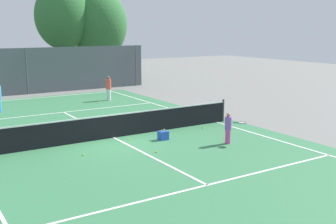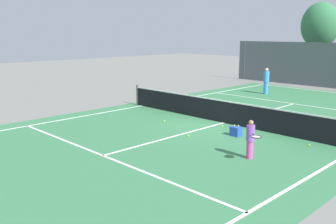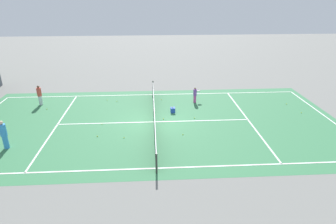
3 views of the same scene
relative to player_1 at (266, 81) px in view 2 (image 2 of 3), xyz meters
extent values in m
plane|color=slate|center=(2.96, -8.34, -0.86)|extent=(80.00, 80.00, 0.00)
cube|color=#387A4C|center=(2.96, -8.34, -0.85)|extent=(13.00, 25.00, 0.00)
cube|color=white|center=(-2.54, -8.34, -0.85)|extent=(0.10, 24.00, 0.01)
cube|color=white|center=(2.96, 3.66, -0.85)|extent=(11.00, 0.10, 0.01)
cube|color=white|center=(2.96, -14.74, -0.85)|extent=(11.00, 0.10, 0.01)
cube|color=white|center=(2.96, -1.94, -0.85)|extent=(11.00, 0.10, 0.01)
cube|color=white|center=(2.96, -8.34, -0.85)|extent=(0.10, 12.80, 0.01)
cylinder|color=#333833|center=(-2.94, -8.34, -0.31)|extent=(0.10, 0.10, 1.10)
cube|color=black|center=(2.96, -8.34, -0.38)|extent=(11.80, 0.03, 0.95)
cube|color=white|center=(2.96, -8.34, 0.12)|extent=(11.80, 0.04, 0.05)
cylinder|color=#3F4447|center=(-5.54, 5.66, 0.74)|extent=(0.12, 0.12, 3.20)
cylinder|color=brown|center=(-0.77, 9.04, 0.69)|extent=(0.46, 0.46, 3.09)
ellipsoid|color=#337547|center=(-0.77, 9.04, 3.61)|extent=(3.04, 2.67, 3.65)
cylinder|color=#388CD8|center=(0.00, 0.00, -0.47)|extent=(0.29, 0.29, 0.78)
cylinder|color=#388CD8|center=(0.00, 0.00, 0.26)|extent=(0.36, 0.36, 0.68)
sphere|color=beige|center=(0.00, 0.00, 0.71)|extent=(0.21, 0.21, 0.21)
cylinder|color=#D14799|center=(6.42, -11.58, -0.57)|extent=(0.21, 0.21, 0.58)
cylinder|color=purple|center=(6.42, -11.58, -0.02)|extent=(0.26, 0.26, 0.51)
sphere|color=#A37556|center=(6.42, -11.58, 0.31)|extent=(0.16, 0.16, 0.16)
cylinder|color=black|center=(6.64, -11.75, 0.00)|extent=(0.17, 0.15, 0.03)
torus|color=black|center=(6.84, -11.91, 0.00)|extent=(0.46, 0.46, 0.03)
cylinder|color=silver|center=(6.84, -11.91, 0.00)|extent=(0.39, 0.39, 0.00)
cube|color=blue|center=(4.56, -9.70, -0.68)|extent=(0.38, 0.32, 0.36)
sphere|color=#CCE533|center=(4.49, -9.70, -0.46)|extent=(0.07, 0.07, 0.07)
sphere|color=#CCE533|center=(4.64, -9.65, -0.46)|extent=(0.07, 0.07, 0.07)
sphere|color=#CCE533|center=(3.35, -8.97, -0.82)|extent=(0.07, 0.07, 0.07)
sphere|color=#CCE533|center=(7.16, -8.97, -0.82)|extent=(0.07, 0.07, 0.07)
sphere|color=#CCE533|center=(0.97, -10.05, -0.82)|extent=(0.07, 0.07, 0.07)
sphere|color=#CCE533|center=(0.77, -6.48, -0.82)|extent=(0.07, 0.07, 0.07)
sphere|color=#CCE533|center=(3.39, -11.12, -0.82)|extent=(0.07, 0.07, 0.07)
sphere|color=#CCE533|center=(1.07, -4.85, -0.82)|extent=(0.07, 0.07, 0.07)
sphere|color=#CCE533|center=(2.79, -4.86, -0.82)|extent=(0.07, 0.07, 0.07)
camera|label=1|loc=(-4.15, -23.84, 3.63)|focal=44.61mm
camera|label=2|loc=(12.65, -21.31, 3.03)|focal=40.07mm
camera|label=3|loc=(-14.75, -8.16, 7.37)|focal=31.00mm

